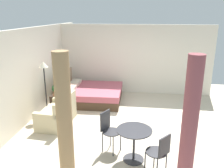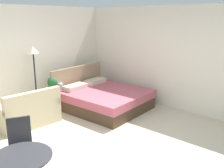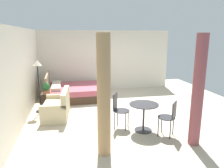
# 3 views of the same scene
# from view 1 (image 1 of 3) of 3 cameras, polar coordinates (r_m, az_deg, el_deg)

# --- Properties ---
(ground_plane) EXTENTS (8.66, 8.84, 0.02)m
(ground_plane) POSITION_cam_1_polar(r_m,az_deg,el_deg) (6.75, 4.06, -9.70)
(ground_plane) COLOR beige
(wall_back) EXTENTS (8.66, 0.12, 2.63)m
(wall_back) POSITION_cam_1_polar(r_m,az_deg,el_deg) (7.07, -20.05, 2.02)
(wall_back) COLOR silver
(wall_back) RESTS_ON ground
(wall_right) EXTENTS (0.12, 5.84, 2.63)m
(wall_right) POSITION_cam_1_polar(r_m,az_deg,el_deg) (9.02, 5.53, 6.06)
(wall_right) COLOR silver
(wall_right) RESTS_ON ground
(bed) EXTENTS (1.91, 2.12, 1.01)m
(bed) POSITION_cam_1_polar(r_m,az_deg,el_deg) (8.30, -5.32, -2.40)
(bed) COLOR #473323
(bed) RESTS_ON ground
(couch) EXTENTS (1.33, 0.82, 0.83)m
(couch) POSITION_cam_1_polar(r_m,az_deg,el_deg) (6.78, -13.21, -7.24)
(couch) COLOR beige
(couch) RESTS_ON ground
(nightstand) EXTENTS (0.41, 0.38, 0.47)m
(nightstand) POSITION_cam_1_polar(r_m,az_deg,el_deg) (7.84, -13.24, -4.26)
(nightstand) COLOR #38281E
(nightstand) RESTS_ON ground
(potted_plant) EXTENTS (0.26, 0.26, 0.39)m
(potted_plant) POSITION_cam_1_polar(r_m,az_deg,el_deg) (7.60, -13.62, -1.44)
(potted_plant) COLOR #935B3D
(potted_plant) RESTS_ON nightstand
(vase) EXTENTS (0.13, 0.13, 0.20)m
(vase) POSITION_cam_1_polar(r_m,az_deg,el_deg) (7.81, -12.80, -1.67)
(vase) COLOR silver
(vase) RESTS_ON nightstand
(floor_lamp) EXTENTS (0.31, 0.31, 1.67)m
(floor_lamp) POSITION_cam_1_polar(r_m,az_deg,el_deg) (7.16, -16.37, 2.52)
(floor_lamp) COLOR black
(floor_lamp) RESTS_ON ground
(balcony_table) EXTENTS (0.74, 0.74, 0.72)m
(balcony_table) POSITION_cam_1_polar(r_m,az_deg,el_deg) (5.00, 5.45, -13.28)
(balcony_table) COLOR #2D2D33
(balcony_table) RESTS_ON ground
(cafe_chair_near_window) EXTENTS (0.57, 0.57, 0.94)m
(cafe_chair_near_window) POSITION_cam_1_polar(r_m,az_deg,el_deg) (5.29, -0.88, -10.63)
(cafe_chair_near_window) COLOR #2D2D33
(cafe_chair_near_window) RESTS_ON ground
(cafe_chair_near_couch) EXTENTS (0.58, 0.58, 0.88)m
(cafe_chair_near_couch) POSITION_cam_1_polar(r_m,az_deg,el_deg) (4.63, 11.72, -15.78)
(cafe_chair_near_couch) COLOR #2D2D33
(cafe_chair_near_couch) RESTS_ON ground
(curtain_left) EXTENTS (0.25, 0.25, 2.46)m
(curtain_left) POSITION_cam_1_polar(r_m,az_deg,el_deg) (3.95, 18.41, -10.87)
(curtain_left) COLOR #994C51
(curtain_left) RESTS_ON ground
(curtain_right) EXTENTS (0.27, 0.27, 2.46)m
(curtain_right) POSITION_cam_1_polar(r_m,az_deg,el_deg) (4.09, -11.59, -9.31)
(curtain_right) COLOR tan
(curtain_right) RESTS_ON ground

